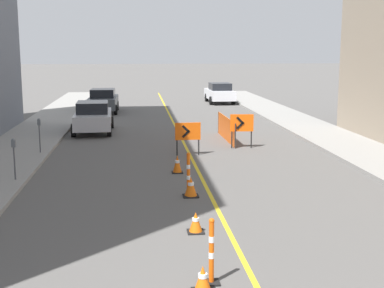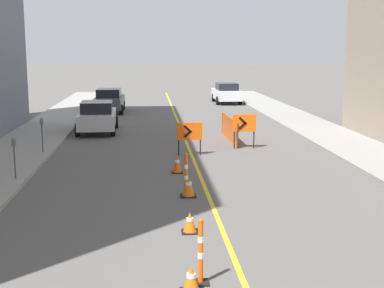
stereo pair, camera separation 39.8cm
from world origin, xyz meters
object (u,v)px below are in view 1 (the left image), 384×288
(arrow_barricade_primary, at_px, (188,133))
(delineator_post_rear, at_px, (188,177))
(traffic_cone_fourth, at_px, (191,187))
(parking_meter_near_curb, at_px, (39,128))
(parked_car_curb_mid, at_px, (103,101))
(parked_car_curb_near, at_px, (93,117))
(parked_car_curb_far, at_px, (220,93))
(traffic_cone_third, at_px, (196,222))
(delineator_post_front, at_px, (211,255))
(parking_meter_far_curb, at_px, (14,151))
(traffic_cone_fifth, at_px, (177,164))
(arrow_barricade_secondary, at_px, (242,124))
(traffic_cone_second, at_px, (203,280))

(arrow_barricade_primary, bearing_deg, delineator_post_rear, -98.81)
(traffic_cone_fourth, height_order, parking_meter_near_curb, parking_meter_near_curb)
(traffic_cone_fourth, xyz_separation_m, parked_car_curb_mid, (-3.75, 21.24, 0.51))
(delineator_post_rear, distance_m, parked_car_curb_near, 12.99)
(parked_car_curb_far, bearing_deg, traffic_cone_third, -101.52)
(delineator_post_front, xyz_separation_m, arrow_barricade_primary, (0.71, 11.90, 0.38))
(parked_car_curb_near, xyz_separation_m, parking_meter_far_curb, (-1.65, -10.41, 0.27))
(delineator_post_rear, distance_m, parking_meter_near_curb, 8.46)
(traffic_cone_fifth, xyz_separation_m, parking_meter_far_curb, (-5.22, -0.98, 0.76))
(parked_car_curb_mid, xyz_separation_m, parking_meter_near_curb, (-1.63, -14.67, 0.30))
(delineator_post_rear, xyz_separation_m, arrow_barricade_secondary, (3.01, 7.40, 0.46))
(parked_car_curb_mid, bearing_deg, traffic_cone_third, -80.47)
(parked_car_curb_near, distance_m, parking_meter_near_curb, 6.13)
(traffic_cone_fourth, relative_size, delineator_post_rear, 0.46)
(parked_car_curb_near, bearing_deg, parking_meter_far_curb, -101.20)
(delineator_post_front, distance_m, parked_car_curb_mid, 27.31)
(traffic_cone_fourth, xyz_separation_m, delineator_post_rear, (-0.07, 0.01, 0.27))
(traffic_cone_second, distance_m, traffic_cone_fourth, 6.21)
(traffic_cone_third, distance_m, arrow_barricade_primary, 9.19)
(traffic_cone_second, bearing_deg, parked_car_curb_mid, 96.94)
(arrow_barricade_secondary, height_order, parking_meter_near_curb, parking_meter_near_curb)
(traffic_cone_third, height_order, parking_meter_far_curb, parking_meter_far_curb)
(traffic_cone_fifth, relative_size, delineator_post_rear, 0.48)
(parked_car_curb_mid, bearing_deg, parking_meter_far_curb, -93.65)
(traffic_cone_fifth, distance_m, arrow_barricade_secondary, 5.41)
(parking_meter_near_curb, bearing_deg, traffic_cone_second, -68.74)
(traffic_cone_third, bearing_deg, parking_meter_far_curb, 135.34)
(traffic_cone_fifth, bearing_deg, traffic_cone_second, -91.58)
(delineator_post_rear, bearing_deg, traffic_cone_fourth, -8.08)
(traffic_cone_third, distance_m, parked_car_curb_mid, 24.58)
(traffic_cone_third, distance_m, delineator_post_front, 2.78)
(parked_car_curb_near, bearing_deg, parked_car_curb_far, 56.26)
(traffic_cone_fourth, distance_m, parked_car_curb_near, 13.02)
(traffic_cone_fifth, height_order, parked_car_curb_far, parked_car_curb_far)
(traffic_cone_second, bearing_deg, delineator_post_rear, 86.79)
(parked_car_curb_mid, bearing_deg, traffic_cone_fourth, -78.78)
(traffic_cone_third, distance_m, traffic_cone_fifth, 6.11)
(arrow_barricade_primary, height_order, parked_car_curb_mid, parked_car_curb_mid)
(delineator_post_rear, distance_m, parked_car_curb_mid, 21.55)
(traffic_cone_second, bearing_deg, parking_meter_near_curb, 111.26)
(delineator_post_front, relative_size, parking_meter_near_curb, 0.90)
(traffic_cone_second, relative_size, arrow_barricade_secondary, 0.34)
(traffic_cone_fourth, bearing_deg, traffic_cone_fifth, 92.99)
(parked_car_curb_near, relative_size, parking_meter_far_curb, 3.30)
(delineator_post_front, bearing_deg, parked_car_curb_near, 100.91)
(delineator_post_rear, height_order, parked_car_curb_far, parked_car_curb_far)
(delineator_post_rear, height_order, parked_car_curb_mid, parked_car_curb_mid)
(arrow_barricade_secondary, distance_m, parked_car_curb_near, 8.39)
(parked_car_curb_near, bearing_deg, traffic_cone_third, -79.36)
(traffic_cone_fifth, distance_m, arrow_barricade_primary, 3.16)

